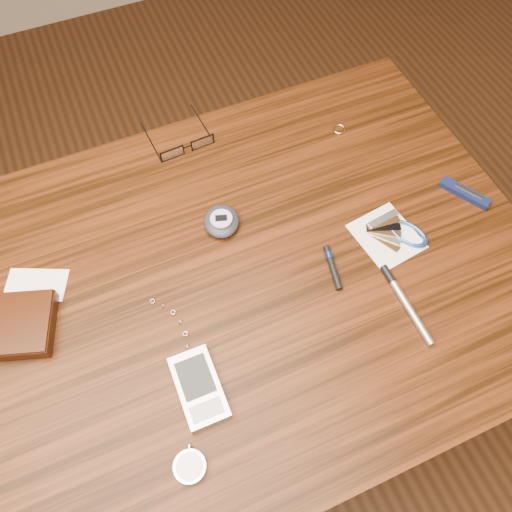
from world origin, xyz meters
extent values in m
plane|color=#472814|center=(0.00, 0.00, 0.00)|extent=(3.80, 3.80, 0.00)
cube|color=#3A1909|center=(0.00, 0.00, 0.73)|extent=(1.00, 0.70, 0.03)
cylinder|color=#4C2814|center=(0.45, -0.30, 0.36)|extent=(0.05, 0.05, 0.71)
cylinder|color=#4C2814|center=(-0.45, 0.30, 0.36)|extent=(0.05, 0.05, 0.71)
cylinder|color=#4C2814|center=(0.45, 0.30, 0.36)|extent=(0.05, 0.05, 0.71)
cube|color=black|center=(-0.32, 0.05, 0.76)|extent=(0.15, 0.13, 0.02)
cube|color=black|center=(-0.32, 0.05, 0.77)|extent=(0.14, 0.13, 0.00)
cube|color=white|center=(-0.28, 0.11, 0.75)|extent=(0.11, 0.09, 0.00)
cube|color=black|center=(0.00, 0.27, 0.76)|extent=(0.04, 0.00, 0.02)
cube|color=white|center=(0.00, 0.27, 0.76)|extent=(0.04, 0.00, 0.02)
cylinder|color=black|center=(-0.03, 0.32, 0.75)|extent=(0.01, 0.11, 0.00)
cube|color=black|center=(0.06, 0.27, 0.76)|extent=(0.04, 0.00, 0.02)
cube|color=white|center=(0.06, 0.27, 0.76)|extent=(0.04, 0.00, 0.02)
cylinder|color=black|center=(0.08, 0.33, 0.75)|extent=(0.01, 0.11, 0.00)
cube|color=black|center=(0.03, 0.27, 0.77)|extent=(0.01, 0.00, 0.00)
torus|color=#E9B96D|center=(0.31, 0.21, 0.75)|extent=(0.03, 0.03, 0.00)
cylinder|color=silver|center=(-0.15, -0.24, 0.76)|extent=(0.04, 0.04, 0.01)
cylinder|color=white|center=(-0.15, -0.24, 0.76)|extent=(0.04, 0.04, 0.00)
cylinder|color=silver|center=(-0.14, -0.21, 0.76)|extent=(0.01, 0.01, 0.01)
torus|color=silver|center=(-0.13, -0.20, 0.75)|extent=(0.01, 0.01, 0.01)
torus|color=silver|center=(-0.12, -0.18, 0.75)|extent=(0.01, 0.01, 0.00)
torus|color=silver|center=(-0.11, -0.16, 0.75)|extent=(0.01, 0.01, 0.01)
torus|color=silver|center=(-0.11, -0.14, 0.75)|extent=(0.01, 0.01, 0.00)
torus|color=silver|center=(-0.11, -0.12, 0.75)|extent=(0.01, 0.01, 0.01)
torus|color=silver|center=(-0.10, -0.10, 0.75)|extent=(0.01, 0.01, 0.00)
torus|color=silver|center=(-0.10, -0.08, 0.75)|extent=(0.01, 0.00, 0.01)
torus|color=silver|center=(-0.09, -0.06, 0.75)|extent=(0.01, 0.01, 0.00)
torus|color=silver|center=(-0.09, -0.04, 0.75)|extent=(0.01, 0.00, 0.01)
torus|color=silver|center=(-0.10, -0.02, 0.75)|extent=(0.01, 0.01, 0.00)
torus|color=silver|center=(-0.11, 0.00, 0.75)|extent=(0.01, 0.01, 0.01)
torus|color=silver|center=(-0.12, 0.01, 0.75)|extent=(0.01, 0.01, 0.00)
cube|color=#B5B5B9|center=(-0.10, -0.14, 0.76)|extent=(0.06, 0.11, 0.01)
cube|color=black|center=(-0.10, -0.13, 0.77)|extent=(0.05, 0.06, 0.00)
cube|color=#989BA0|center=(-0.10, -0.18, 0.77)|extent=(0.04, 0.02, 0.00)
ellipsoid|color=#20222B|center=(0.03, 0.10, 0.76)|extent=(0.08, 0.08, 0.02)
cylinder|color=#A0A2A7|center=(0.03, 0.09, 0.77)|extent=(0.04, 0.04, 0.00)
cube|color=black|center=(0.03, 0.09, 0.78)|extent=(0.02, 0.02, 0.00)
cube|color=white|center=(0.27, -0.03, 0.75)|extent=(0.11, 0.11, 0.00)
torus|color=#245CB1|center=(0.30, -0.04, 0.76)|extent=(0.08, 0.08, 0.01)
cube|color=olive|center=(0.26, -0.04, 0.75)|extent=(0.04, 0.06, 0.00)
cube|color=silver|center=(0.26, -0.03, 0.75)|extent=(0.05, 0.05, 0.00)
cube|color=olive|center=(0.27, -0.02, 0.76)|extent=(0.05, 0.04, 0.00)
cube|color=black|center=(0.27, -0.02, 0.76)|extent=(0.06, 0.03, 0.00)
cube|color=olive|center=(0.27, -0.01, 0.76)|extent=(0.06, 0.02, 0.00)
cube|color=silver|center=(0.28, 0.00, 0.76)|extent=(0.06, 0.02, 0.00)
cube|color=#0F173C|center=(0.44, -0.01, 0.76)|extent=(0.06, 0.09, 0.01)
cube|color=#BCBDC1|center=(0.44, -0.01, 0.76)|extent=(0.03, 0.05, 0.00)
cylinder|color=#B4B4B8|center=(0.23, -0.15, 0.76)|extent=(0.01, 0.14, 0.01)
cylinder|color=black|center=(0.23, -0.09, 0.76)|extent=(0.01, 0.03, 0.01)
cylinder|color=black|center=(0.16, -0.05, 0.76)|extent=(0.03, 0.08, 0.01)
cylinder|color=#15369F|center=(0.16, -0.03, 0.76)|extent=(0.01, 0.01, 0.01)
camera|label=1|loc=(-0.10, -0.34, 1.45)|focal=35.00mm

